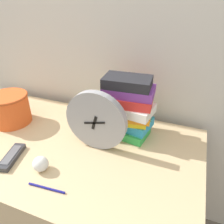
# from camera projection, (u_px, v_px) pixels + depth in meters

# --- Properties ---
(wall_back) EXTENTS (6.00, 0.04, 2.40)m
(wall_back) POSITION_uv_depth(u_px,v_px,m) (88.00, 16.00, 1.11)
(wall_back) COLOR beige
(wall_back) RESTS_ON ground_plane
(desk) EXTENTS (1.34, 0.70, 0.71)m
(desk) POSITION_uv_depth(u_px,v_px,m) (62.00, 192.00, 1.19)
(desk) COLOR tan
(desk) RESTS_ON ground_plane
(desk_clock) EXTENTS (0.27, 0.04, 0.27)m
(desk_clock) POSITION_uv_depth(u_px,v_px,m) (96.00, 121.00, 0.91)
(desk_clock) COLOR #99999E
(desk_clock) RESTS_ON desk
(book_stack) EXTENTS (0.26, 0.20, 0.29)m
(book_stack) POSITION_uv_depth(u_px,v_px,m) (127.00, 107.00, 1.00)
(book_stack) COLOR green
(book_stack) RESTS_ON desk
(basket) EXTENTS (0.20, 0.20, 0.16)m
(basket) POSITION_uv_depth(u_px,v_px,m) (10.00, 108.00, 1.12)
(basket) COLOR #E05623
(basket) RESTS_ON desk
(tv_remote) EXTENTS (0.09, 0.16, 0.02)m
(tv_remote) POSITION_uv_depth(u_px,v_px,m) (12.00, 157.00, 0.91)
(tv_remote) COLOR #333338
(tv_remote) RESTS_ON desk
(crumpled_paper_ball) EXTENTS (0.06, 0.06, 0.06)m
(crumpled_paper_ball) POSITION_uv_depth(u_px,v_px,m) (41.00, 164.00, 0.84)
(crumpled_paper_ball) COLOR white
(crumpled_paper_ball) RESTS_ON desk
(pen) EXTENTS (0.14, 0.02, 0.01)m
(pen) POSITION_uv_depth(u_px,v_px,m) (47.00, 188.00, 0.77)
(pen) COLOR navy
(pen) RESTS_ON desk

